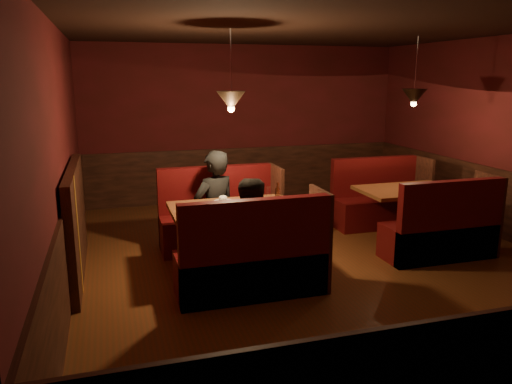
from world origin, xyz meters
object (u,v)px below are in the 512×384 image
object	(u,v)px
diner_b	(255,219)
diner_a	(215,190)
second_bench_far	(379,204)
second_bench_near	(443,233)
main_bench_far	(220,222)
second_table	(407,202)
main_table	(234,220)
main_bench_near	(255,265)

from	to	relation	value
diner_b	diner_a	bearing A→B (deg)	101.13
second_bench_far	second_bench_near	bearing A→B (deg)	-90.00
main_bench_far	second_table	bearing A→B (deg)	-10.50
main_table	second_table	xyz separation A→B (m)	(2.65, 0.36, -0.05)
second_table	diner_b	bearing A→B (deg)	-158.97
main_bench_far	main_bench_near	world-z (taller)	same
main_bench_far	second_bench_near	bearing A→B (deg)	-26.00
main_table	main_bench_near	size ratio (longest dim) A/B	0.91
main_table	diner_a	size ratio (longest dim) A/B	0.85
second_table	main_bench_near	bearing A→B (deg)	-155.46
main_table	second_table	size ratio (longest dim) A/B	1.10
second_bench_near	diner_b	world-z (taller)	diner_b
second_bench_far	main_bench_near	bearing A→B (deg)	-142.92
main_bench_far	second_bench_far	xyz separation A→B (m)	(2.66, 0.32, -0.01)
main_bench_far	diner_b	distance (m)	1.54
main_bench_near	second_bench_near	distance (m)	2.69
second_bench_far	second_bench_near	size ratio (longest dim) A/B	1.00
main_bench_far	diner_b	size ratio (longest dim) A/B	1.03
second_table	diner_b	xyz separation A→B (m)	(-2.56, -0.98, 0.23)
main_bench_far	diner_a	xyz separation A→B (m)	(-0.12, -0.24, 0.52)
second_table	diner_a	distance (m)	2.78
second_table	main_table	bearing A→B (deg)	-172.32
diner_a	diner_b	distance (m)	1.25
second_bench_far	diner_b	size ratio (longest dim) A/B	0.94
main_table	diner_b	xyz separation A→B (m)	(0.09, -0.63, 0.18)
main_bench_near	second_bench_far	distance (m)	3.34
main_bench_near	second_bench_far	xyz separation A→B (m)	(2.66, 2.01, -0.01)
diner_b	main_bench_near	bearing A→B (deg)	-106.40
main_bench_near	diner_a	bearing A→B (deg)	94.79
main_bench_far	second_bench_near	size ratio (longest dim) A/B	1.09
main_bench_near	diner_b	world-z (taller)	diner_b
second_bench_near	diner_a	distance (m)	3.03
main_bench_near	second_bench_near	xyz separation A→B (m)	(2.66, 0.39, -0.01)
main_bench_far	second_bench_far	bearing A→B (deg)	6.93
second_bench_far	diner_a	bearing A→B (deg)	-168.54
main_table	main_bench_near	xyz separation A→B (m)	(0.02, -0.84, -0.26)
second_bench_far	diner_a	world-z (taller)	diner_a
second_table	diner_a	world-z (taller)	diner_a
main_bench_near	second_bench_near	world-z (taller)	main_bench_near
main_bench_near	second_bench_near	bearing A→B (deg)	8.34
second_table	second_bench_far	xyz separation A→B (m)	(0.03, 0.81, -0.23)
main_bench_far	diner_b	bearing A→B (deg)	-87.15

